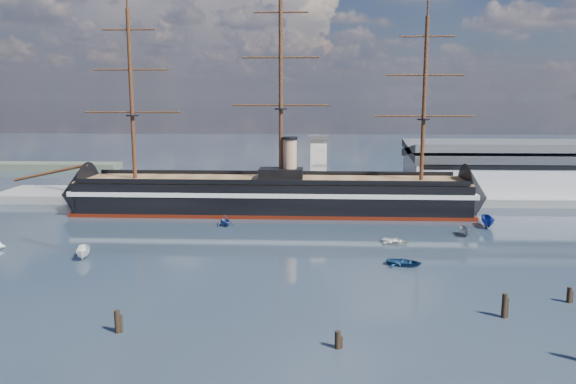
{
  "coord_description": "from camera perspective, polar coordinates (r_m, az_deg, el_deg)",
  "views": [
    {
      "loc": [
        1.18,
        -67.57,
        26.36
      ],
      "look_at": [
        -3.08,
        35.0,
        9.0
      ],
      "focal_mm": 35.0,
      "sensor_mm": 36.0,
      "label": 1
    }
  ],
  "objects": [
    {
      "name": "ground",
      "position": [
        110.76,
        1.71,
        -4.17
      ],
      "size": [
        600.0,
        600.0,
        0.0
      ],
      "primitive_type": "plane",
      "color": "#152230",
      "rests_on": "ground"
    },
    {
      "name": "quay",
      "position": [
        146.23,
        5.8,
        -0.84
      ],
      "size": [
        180.0,
        18.0,
        2.0
      ],
      "primitive_type": "cube",
      "color": "slate",
      "rests_on": "ground"
    },
    {
      "name": "warehouse",
      "position": [
        159.19,
        23.29,
        2.19
      ],
      "size": [
        63.0,
        21.0,
        11.6
      ],
      "color": "#B7BABC",
      "rests_on": "ground"
    },
    {
      "name": "quay_tower",
      "position": [
        141.56,
        3.1,
        2.85
      ],
      "size": [
        5.0,
        5.0,
        15.0
      ],
      "color": "silver",
      "rests_on": "ground"
    },
    {
      "name": "warship",
      "position": [
        129.94,
        -2.36,
        -0.3
      ],
      "size": [
        112.95,
        17.03,
        53.94
      ],
      "rotation": [
        0.0,
        0.0,
        -0.01
      ],
      "color": "black",
      "rests_on": "ground"
    },
    {
      "name": "motorboat_a",
      "position": [
        99.5,
        -20.04,
        -6.36
      ],
      "size": [
        6.59,
        3.87,
        2.48
      ],
      "primitive_type": "imported",
      "rotation": [
        0.0,
        0.0,
        0.27
      ],
      "color": "white",
      "rests_on": "ground"
    },
    {
      "name": "motorboat_b",
      "position": [
        91.56,
        11.7,
        -7.34
      ],
      "size": [
        2.29,
        3.68,
        1.6
      ],
      "primitive_type": "imported",
      "rotation": [
        0.0,
        0.0,
        1.28
      ],
      "color": "navy",
      "rests_on": "ground"
    },
    {
      "name": "motorboat_c",
      "position": [
        113.74,
        17.52,
        -4.26
      ],
      "size": [
        5.26,
        2.0,
        2.09
      ],
      "primitive_type": "imported",
      "rotation": [
        0.0,
        0.0,
        -0.02
      ],
      "color": "gray",
      "rests_on": "ground"
    },
    {
      "name": "motorboat_d",
      "position": [
        117.52,
        -6.4,
        -3.42
      ],
      "size": [
        7.38,
        5.88,
        2.5
      ],
      "primitive_type": "imported",
      "rotation": [
        0.0,
        0.0,
        0.51
      ],
      "color": "navy",
      "rests_on": "ground"
    },
    {
      "name": "motorboat_e",
      "position": [
        104.54,
        10.86,
        -5.18
      ],
      "size": [
        2.55,
        3.35,
        1.46
      ],
      "primitive_type": "imported",
      "rotation": [
        0.0,
        0.0,
        1.09
      ],
      "color": "silver",
      "rests_on": "ground"
    },
    {
      "name": "motorboat_f",
      "position": [
        122.68,
        19.62,
        -3.38
      ],
      "size": [
        7.34,
        3.44,
        2.83
      ],
      "primitive_type": "imported",
      "rotation": [
        0.0,
        0.0,
        -0.12
      ],
      "color": "navy",
      "rests_on": "ground"
    },
    {
      "name": "piling_near_left",
      "position": [
        68.38,
        -16.9,
        -13.51
      ],
      "size": [
        0.64,
        0.64,
        3.37
      ],
      "primitive_type": "cylinder",
      "color": "black",
      "rests_on": "ground"
    },
    {
      "name": "piling_near_mid",
      "position": [
        62.16,
        5.05,
        -15.53
      ],
      "size": [
        0.64,
        0.64,
        2.63
      ],
      "primitive_type": "cylinder",
      "color": "black",
      "rests_on": "ground"
    },
    {
      "name": "piling_near_right",
      "position": [
        74.41,
        21.05,
        -11.82
      ],
      "size": [
        0.64,
        0.64,
        3.75
      ],
      "primitive_type": "cylinder",
      "color": "black",
      "rests_on": "ground"
    },
    {
      "name": "piling_far_right",
      "position": [
        82.87,
        26.61,
        -10.0
      ],
      "size": [
        0.64,
        0.64,
        2.77
      ],
      "primitive_type": "cylinder",
      "color": "black",
      "rests_on": "ground"
    }
  ]
}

